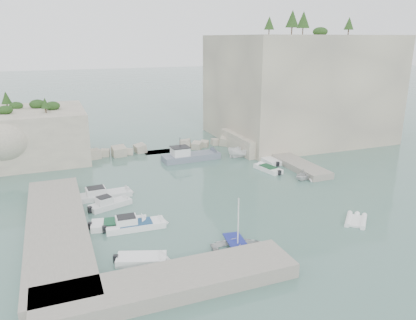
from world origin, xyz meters
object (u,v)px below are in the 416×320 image
object	(u,v)px
motorboat_b	(111,207)
tender_east_b	(268,171)
rowboat	(238,249)
tender_east_d	(244,157)
inflatable_dinghy	(356,222)
motorboat_a	(105,197)
tender_east_a	(303,180)
motorboat_c	(120,227)
motorboat_d	(136,228)
tender_east_c	(268,161)
motorboat_e	(142,262)
work_boat	(191,160)

from	to	relation	value
motorboat_b	tender_east_b	world-z (taller)	motorboat_b
rowboat	tender_east_d	size ratio (longest dim) A/B	0.89
rowboat	tender_east_b	bearing A→B (deg)	-29.08
motorboat_b	inflatable_dinghy	xyz separation A→B (m)	(20.95, -12.03, 0.00)
motorboat_a	inflatable_dinghy	world-z (taller)	motorboat_a
motorboat_b	tender_east_a	xyz separation A→B (m)	(23.20, -0.15, 0.00)
motorboat_c	tender_east_b	world-z (taller)	same
motorboat_a	tender_east_d	size ratio (longest dim) A/B	1.29
motorboat_a	motorboat_d	distance (m)	8.74
tender_east_c	rowboat	bearing A→B (deg)	143.74
motorboat_c	inflatable_dinghy	bearing A→B (deg)	-8.97
motorboat_e	tender_east_b	world-z (taller)	same
motorboat_b	tender_east_d	size ratio (longest dim) A/B	0.96
motorboat_c	inflatable_dinghy	xyz separation A→B (m)	(20.86, -7.16, 0.00)
tender_east_c	tender_east_b	bearing A→B (deg)	149.70
work_boat	motorboat_e	bearing A→B (deg)	-119.80
tender_east_a	motorboat_a	bearing A→B (deg)	65.49
motorboat_b	work_boat	distance (m)	18.37
tender_east_b	motorboat_b	bearing A→B (deg)	90.46
tender_east_b	work_boat	distance (m)	11.35
work_boat	motorboat_b	bearing A→B (deg)	-138.53
motorboat_b	tender_east_b	bearing A→B (deg)	-7.49
motorboat_a	tender_east_c	size ratio (longest dim) A/B	1.16
rowboat	tender_east_c	distance (m)	25.33
motorboat_c	work_boat	bearing A→B (deg)	63.44
motorboat_d	tender_east_c	distance (m)	25.64
motorboat_b	tender_east_b	distance (m)	21.35
motorboat_e	rowboat	size ratio (longest dim) A/B	0.95
motorboat_d	motorboat_e	size ratio (longest dim) A/B	1.40
rowboat	work_boat	bearing A→B (deg)	-3.56
motorboat_a	motorboat_d	size ratio (longest dim) A/B	1.08
inflatable_dinghy	tender_east_c	world-z (taller)	tender_east_c
rowboat	motorboat_b	bearing A→B (deg)	40.82
motorboat_a	inflatable_dinghy	bearing A→B (deg)	-38.34
rowboat	tender_east_c	xyz separation A→B (m)	(14.54, 20.74, 0.00)
tender_east_a	tender_east_b	world-z (taller)	tender_east_a
motorboat_c	rowboat	distance (m)	11.34
motorboat_d	tender_east_b	xyz separation A→B (m)	(19.48, 10.22, 0.00)
motorboat_d	motorboat_e	xyz separation A→B (m)	(-0.77, -5.95, 0.00)
work_boat	tender_east_c	bearing A→B (deg)	-28.16
rowboat	tender_east_b	size ratio (longest dim) A/B	0.96
tender_east_b	tender_east_d	bearing A→B (deg)	-10.55
motorboat_b	inflatable_dinghy	distance (m)	24.16
tender_east_a	motorboat_b	bearing A→B (deg)	72.36
motorboat_c	tender_east_c	distance (m)	26.29
motorboat_a	work_boat	bearing A→B (deg)	33.36
motorboat_e	tender_east_a	size ratio (longest dim) A/B	1.43
motorboat_d	work_boat	size ratio (longest dim) A/B	0.65
motorboat_d	tender_east_d	world-z (taller)	tender_east_d
tender_east_a	tender_east_b	size ratio (longest dim) A/B	0.64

